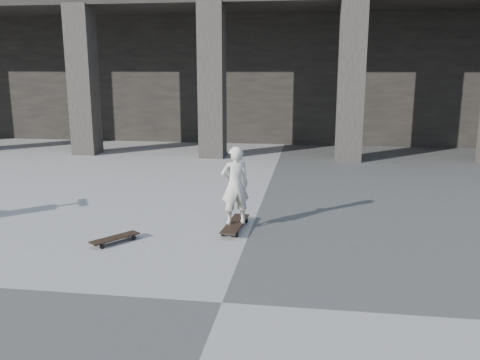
# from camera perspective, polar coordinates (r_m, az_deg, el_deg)

# --- Properties ---
(ground) EXTENTS (90.00, 90.00, 0.00)m
(ground) POSITION_cam_1_polar(r_m,az_deg,el_deg) (5.43, -2.04, -13.60)
(ground) COLOR #454543
(ground) RESTS_ON ground
(colonnade) EXTENTS (28.00, 8.82, 6.00)m
(colonnade) POSITION_cam_1_polar(r_m,az_deg,el_deg) (18.58, 5.72, 14.58)
(colonnade) COLOR black
(colonnade) RESTS_ON ground
(longboard) EXTENTS (0.30, 1.01, 0.10)m
(longboard) POSITION_cam_1_polar(r_m,az_deg,el_deg) (7.65, -0.54, -5.00)
(longboard) COLOR black
(longboard) RESTS_ON ground
(skateboard_spare) EXTENTS (0.57, 0.68, 0.08)m
(skateboard_spare) POSITION_cam_1_polar(r_m,az_deg,el_deg) (7.29, -13.87, -6.39)
(skateboard_spare) COLOR black
(skateboard_spare) RESTS_ON ground
(child) EXTENTS (0.50, 0.43, 1.16)m
(child) POSITION_cam_1_polar(r_m,az_deg,el_deg) (7.49, -0.55, -0.60)
(child) COLOR beige
(child) RESTS_ON longboard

